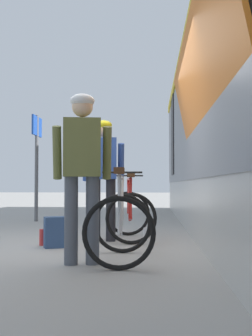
% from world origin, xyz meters
% --- Properties ---
extents(ground_plane, '(80.00, 80.00, 0.00)m').
position_xyz_m(ground_plane, '(0.00, 0.00, 0.00)').
color(ground_plane, '#A09E99').
extents(cyclist_near_in_blue, '(0.63, 0.35, 1.76)m').
position_xyz_m(cyclist_near_in_blue, '(0.07, 0.64, 1.05)').
color(cyclist_near_in_blue, '#232328').
rests_on(cyclist_near_in_blue, ground).
extents(cyclist_far_in_olive, '(0.64, 0.37, 1.76)m').
position_xyz_m(cyclist_far_in_olive, '(0.06, -1.13, 1.05)').
color(cyclist_far_in_olive, '#4C515B').
rests_on(cyclist_far_in_olive, ground).
extents(bicycle_near_red, '(0.81, 1.14, 0.99)m').
position_xyz_m(bicycle_near_red, '(0.44, 0.83, 0.40)').
color(bicycle_near_red, black).
rests_on(bicycle_near_red, ground).
extents(bicycle_far_silver, '(0.75, 1.10, 0.99)m').
position_xyz_m(bicycle_far_silver, '(0.44, -0.91, 0.40)').
color(bicycle_far_silver, black).
rests_on(bicycle_far_silver, ground).
extents(backpack_on_platform, '(0.33, 0.27, 0.40)m').
position_xyz_m(backpack_on_platform, '(-0.48, -0.02, 0.20)').
color(backpack_on_platform, navy).
rests_on(backpack_on_platform, ground).
extents(water_bottle_near_the_bikes, '(0.08, 0.08, 0.19)m').
position_xyz_m(water_bottle_near_the_bikes, '(0.69, 0.74, 0.09)').
color(water_bottle_near_the_bikes, silver).
rests_on(water_bottle_near_the_bikes, ground).
extents(water_bottle_by_the_backpack, '(0.07, 0.07, 0.22)m').
position_xyz_m(water_bottle_by_the_backpack, '(-0.71, 0.16, 0.11)').
color(water_bottle_by_the_backpack, red).
rests_on(water_bottle_by_the_backpack, ground).
extents(platform_sign_post, '(0.08, 0.70, 2.40)m').
position_xyz_m(platform_sign_post, '(-1.83, 3.87, 1.62)').
color(platform_sign_post, '#595B60').
rests_on(platform_sign_post, ground).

